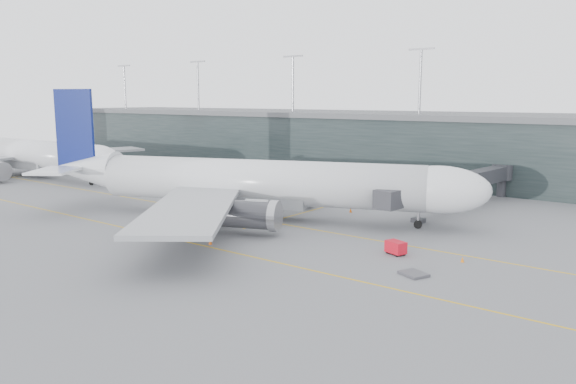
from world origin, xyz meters
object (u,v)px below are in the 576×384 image
Objects in this scene: jet_bridge at (458,182)px; second_aircraft at (30,154)px; main_aircraft at (256,183)px; gse_cart at (396,247)px.

jet_bridge is 0.62× the size of second_aircraft.
second_aircraft reaches higher than jet_bridge.
jet_bridge is 99.43m from second_aircraft.
main_aircraft reaches higher than jet_bridge.
main_aircraft is at bearing -4.27° from second_aircraft.
second_aircraft is 101.80m from gse_cart.
jet_bridge is 32.37m from gse_cart.
main_aircraft is at bearing -171.37° from gse_cart.
gse_cart is at bearing -76.25° from jet_bridge.
second_aircraft is at bearing -161.07° from jet_bridge.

